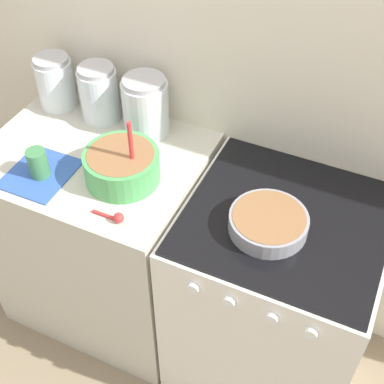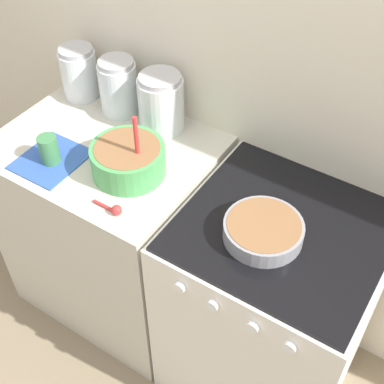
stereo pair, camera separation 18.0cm
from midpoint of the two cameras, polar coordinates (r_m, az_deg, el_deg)
wall_back at (r=1.98m, az=1.46°, el=12.57°), size 4.65×0.05×2.40m
countertop_cabinet at (r=2.40m, az=-11.43°, el=-4.65°), size 0.82×0.66×0.94m
stove at (r=2.17m, az=6.17°, el=-11.26°), size 0.69×0.68×0.94m
mixing_bowl at (r=1.91m, az=-10.20°, el=2.77°), size 0.27×0.27×0.27m
baking_pan at (r=1.73m, az=5.23°, el=-3.40°), size 0.26×0.26×0.06m
storage_jar_left at (r=2.31m, az=-16.54°, el=10.78°), size 0.15×0.15×0.22m
storage_jar_middle at (r=2.19m, az=-12.21°, el=9.82°), size 0.16×0.16×0.23m
storage_jar_right at (r=2.09m, az=-7.45°, el=8.64°), size 0.18×0.18×0.24m
tin_can at (r=2.00m, az=-18.61°, el=2.74°), size 0.07×0.07×0.11m
recipe_page at (r=2.04m, az=-18.35°, el=1.76°), size 0.22×0.25×0.01m
measuring_spoon at (r=1.80m, az=-11.01°, el=-2.80°), size 0.12×0.04×0.04m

